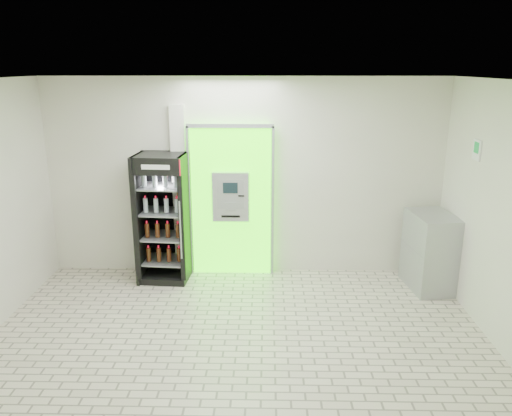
{
  "coord_description": "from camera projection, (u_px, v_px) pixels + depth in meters",
  "views": [
    {
      "loc": [
        0.34,
        -4.9,
        3.15
      ],
      "look_at": [
        0.2,
        1.2,
        1.4
      ],
      "focal_mm": 35.0,
      "sensor_mm": 36.0,
      "label": 1
    }
  ],
  "objects": [
    {
      "name": "ground",
      "position": [
        236.0,
        357.0,
        5.58
      ],
      "size": [
        6.0,
        6.0,
        0.0
      ],
      "primitive_type": "plane",
      "color": "beige",
      "rests_on": "ground"
    },
    {
      "name": "room_shell",
      "position": [
        233.0,
        199.0,
        5.07
      ],
      "size": [
        6.0,
        6.0,
        6.0
      ],
      "color": "silver",
      "rests_on": "ground"
    },
    {
      "name": "atm_assembly",
      "position": [
        231.0,
        200.0,
        7.58
      ],
      "size": [
        1.3,
        0.24,
        2.33
      ],
      "color": "#33F005",
      "rests_on": "ground"
    },
    {
      "name": "pillar",
      "position": [
        180.0,
        191.0,
        7.6
      ],
      "size": [
        0.22,
        0.11,
        2.6
      ],
      "color": "silver",
      "rests_on": "ground"
    },
    {
      "name": "beverage_cooler",
      "position": [
        164.0,
        220.0,
        7.45
      ],
      "size": [
        0.76,
        0.71,
        1.92
      ],
      "rotation": [
        0.0,
        0.0,
        -0.07
      ],
      "color": "black",
      "rests_on": "ground"
    },
    {
      "name": "steel_cabinet",
      "position": [
        430.0,
        251.0,
        7.2
      ],
      "size": [
        0.66,
        0.9,
        1.12
      ],
      "rotation": [
        0.0,
        0.0,
        0.12
      ],
      "color": "#9C9EA3",
      "rests_on": "ground"
    },
    {
      "name": "exit_sign",
      "position": [
        477.0,
        150.0,
        6.28
      ],
      "size": [
        0.02,
        0.22,
        0.26
      ],
      "color": "white",
      "rests_on": "room_shell"
    }
  ]
}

